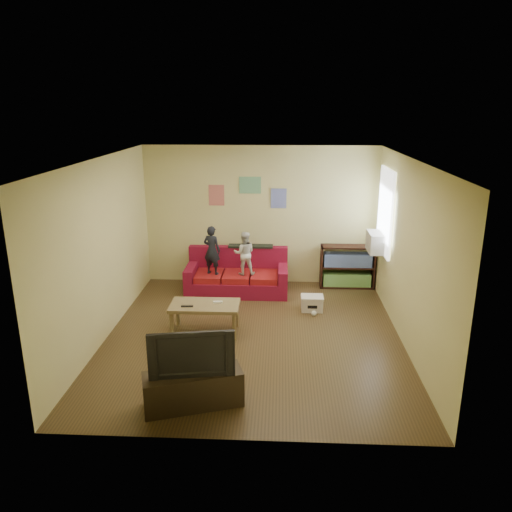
{
  "coord_description": "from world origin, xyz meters",
  "views": [
    {
      "loc": [
        0.39,
        -7.0,
        3.44
      ],
      "look_at": [
        0.0,
        0.8,
        1.05
      ],
      "focal_mm": 35.0,
      "sensor_mm": 36.0,
      "label": 1
    }
  ],
  "objects_px": {
    "coffee_table": "(205,308)",
    "tv_stand": "(193,389)",
    "child_b": "(244,253)",
    "file_box": "(312,303)",
    "television": "(192,351)",
    "bookshelf": "(347,269)",
    "child_a": "(212,250)",
    "sofa": "(237,277)"
  },
  "relations": [
    {
      "from": "sofa",
      "to": "child_b",
      "type": "distance_m",
      "value": 0.57
    },
    {
      "from": "file_box",
      "to": "television",
      "type": "bearing_deg",
      "value": -118.05
    },
    {
      "from": "child_b",
      "to": "file_box",
      "type": "height_order",
      "value": "child_b"
    },
    {
      "from": "child_a",
      "to": "child_b",
      "type": "distance_m",
      "value": 0.6
    },
    {
      "from": "coffee_table",
      "to": "child_a",
      "type": "bearing_deg",
      "value": 93.55
    },
    {
      "from": "child_a",
      "to": "tv_stand",
      "type": "distance_m",
      "value": 3.71
    },
    {
      "from": "child_b",
      "to": "coffee_table",
      "type": "height_order",
      "value": "child_b"
    },
    {
      "from": "bookshelf",
      "to": "tv_stand",
      "type": "xyz_separation_m",
      "value": [
        -2.31,
        -4.16,
        -0.15
      ]
    },
    {
      "from": "tv_stand",
      "to": "bookshelf",
      "type": "bearing_deg",
      "value": 43.02
    },
    {
      "from": "television",
      "to": "coffee_table",
      "type": "bearing_deg",
      "value": 84.73
    },
    {
      "from": "child_a",
      "to": "coffee_table",
      "type": "distance_m",
      "value": 1.73
    },
    {
      "from": "tv_stand",
      "to": "television",
      "type": "height_order",
      "value": "television"
    },
    {
      "from": "sofa",
      "to": "file_box",
      "type": "distance_m",
      "value": 1.63
    },
    {
      "from": "child_a",
      "to": "bookshelf",
      "type": "relative_size",
      "value": 0.88
    },
    {
      "from": "coffee_table",
      "to": "child_b",
      "type": "bearing_deg",
      "value": 73.38
    },
    {
      "from": "child_b",
      "to": "television",
      "type": "xyz_separation_m",
      "value": [
        -0.34,
        -3.64,
        -0.09
      ]
    },
    {
      "from": "sofa",
      "to": "child_b",
      "type": "height_order",
      "value": "child_b"
    },
    {
      "from": "tv_stand",
      "to": "sofa",
      "type": "bearing_deg",
      "value": 69.11
    },
    {
      "from": "child_b",
      "to": "file_box",
      "type": "relative_size",
      "value": 2.13
    },
    {
      "from": "sofa",
      "to": "child_a",
      "type": "distance_m",
      "value": 0.75
    },
    {
      "from": "sofa",
      "to": "coffee_table",
      "type": "relative_size",
      "value": 1.8
    },
    {
      "from": "bookshelf",
      "to": "coffee_table",
      "type": "bearing_deg",
      "value": -138.5
    },
    {
      "from": "coffee_table",
      "to": "tv_stand",
      "type": "bearing_deg",
      "value": -85.6
    },
    {
      "from": "child_b",
      "to": "tv_stand",
      "type": "distance_m",
      "value": 3.71
    },
    {
      "from": "television",
      "to": "child_b",
      "type": "bearing_deg",
      "value": 74.93
    },
    {
      "from": "tv_stand",
      "to": "television",
      "type": "relative_size",
      "value": 1.17
    },
    {
      "from": "file_box",
      "to": "child_b",
      "type": "bearing_deg",
      "value": 149.99
    },
    {
      "from": "sofa",
      "to": "coffee_table",
      "type": "bearing_deg",
      "value": -100.79
    },
    {
      "from": "child_a",
      "to": "file_box",
      "type": "relative_size",
      "value": 2.4
    },
    {
      "from": "sofa",
      "to": "file_box",
      "type": "bearing_deg",
      "value": -32.44
    },
    {
      "from": "child_a",
      "to": "child_b",
      "type": "relative_size",
      "value": 1.12
    },
    {
      "from": "child_b",
      "to": "bookshelf",
      "type": "xyz_separation_m",
      "value": [
        1.96,
        0.51,
        -0.43
      ]
    },
    {
      "from": "child_a",
      "to": "television",
      "type": "distance_m",
      "value": 3.66
    },
    {
      "from": "sofa",
      "to": "child_a",
      "type": "bearing_deg",
      "value": -159.94
    },
    {
      "from": "bookshelf",
      "to": "tv_stand",
      "type": "relative_size",
      "value": 0.9
    },
    {
      "from": "child_b",
      "to": "tv_stand",
      "type": "bearing_deg",
      "value": 79.89
    },
    {
      "from": "coffee_table",
      "to": "bookshelf",
      "type": "height_order",
      "value": "bookshelf"
    },
    {
      "from": "sofa",
      "to": "tv_stand",
      "type": "height_order",
      "value": "sofa"
    },
    {
      "from": "child_b",
      "to": "television",
      "type": "height_order",
      "value": "child_b"
    },
    {
      "from": "file_box",
      "to": "television",
      "type": "distance_m",
      "value": 3.38
    },
    {
      "from": "child_a",
      "to": "television",
      "type": "xyz_separation_m",
      "value": [
        0.26,
        -3.64,
        -0.14
      ]
    },
    {
      "from": "child_a",
      "to": "bookshelf",
      "type": "height_order",
      "value": "child_a"
    }
  ]
}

